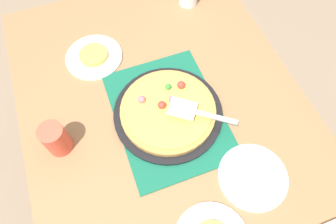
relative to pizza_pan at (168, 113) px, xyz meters
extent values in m
plane|color=#84705B|center=(0.00, 0.00, -0.76)|extent=(8.00, 8.00, 0.00)
cube|color=olive|center=(0.00, 0.00, -0.03)|extent=(1.40, 1.00, 0.03)
cube|color=olive|center=(0.64, -0.44, -0.40)|extent=(0.07, 0.07, 0.72)
cube|color=olive|center=(0.64, 0.44, -0.40)|extent=(0.07, 0.07, 0.72)
cube|color=#145B42|center=(0.00, 0.00, -0.01)|extent=(0.48, 0.36, 0.01)
cylinder|color=black|center=(0.00, 0.00, 0.00)|extent=(0.38, 0.38, 0.01)
cylinder|color=#B78442|center=(0.00, 0.00, 0.02)|extent=(0.33, 0.33, 0.02)
cylinder|color=#EAB747|center=(0.00, 0.00, 0.03)|extent=(0.30, 0.30, 0.01)
sphere|color=#B76675|center=(0.06, 0.07, 0.04)|extent=(0.03, 0.03, 0.03)
sphere|color=#B76675|center=(0.02, -0.02, 0.04)|extent=(0.03, 0.03, 0.03)
sphere|color=#E5CC7F|center=(-0.03, -0.02, 0.04)|extent=(0.03, 0.03, 0.03)
sphere|color=red|center=(0.07, -0.07, 0.04)|extent=(0.03, 0.03, 0.03)
sphere|color=#338433|center=(0.08, -0.03, 0.04)|extent=(0.02, 0.02, 0.02)
sphere|color=red|center=(0.02, 0.02, 0.04)|extent=(0.03, 0.03, 0.03)
cylinder|color=white|center=(0.34, 0.18, -0.01)|extent=(0.22, 0.22, 0.01)
cylinder|color=white|center=(-0.30, -0.17, -0.01)|extent=(0.22, 0.22, 0.01)
cylinder|color=#EAB747|center=(0.34, 0.18, 0.01)|extent=(0.11, 0.11, 0.02)
cylinder|color=#E04C38|center=(0.01, 0.38, 0.05)|extent=(0.08, 0.08, 0.12)
cube|color=silver|center=(-0.03, -0.04, 0.06)|extent=(0.11, 0.11, 0.00)
cube|color=#B2B2B7|center=(-0.10, -0.13, 0.06)|extent=(0.10, 0.12, 0.01)
camera|label=1|loc=(-0.47, 0.17, 0.93)|focal=32.47mm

